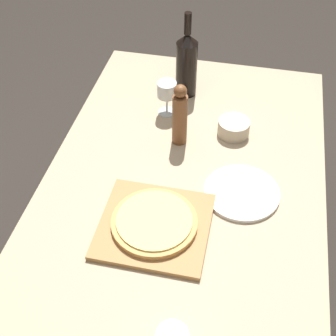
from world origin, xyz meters
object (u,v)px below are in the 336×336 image
object	(u,v)px
pizza	(154,222)
pepper_mill	(180,116)
wine_bottle	(187,64)
small_bowl	(234,127)
wine_glass	(167,91)

from	to	relation	value
pizza	pepper_mill	distance (m)	0.43
pizza	wine_bottle	world-z (taller)	wine_bottle
pepper_mill	small_bowl	distance (m)	0.23
pizza	small_bowl	xyz separation A→B (m)	(0.19, 0.50, 0.00)
wine_glass	small_bowl	size ratio (longest dim) A/B	1.19
small_bowl	pizza	bearing A→B (deg)	-110.64
wine_bottle	small_bowl	distance (m)	0.33
wine_bottle	pizza	bearing A→B (deg)	-87.17
pepper_mill	small_bowl	xyz separation A→B (m)	(0.19, 0.08, -0.09)
pizza	wine_bottle	xyz separation A→B (m)	(-0.04, 0.72, 0.11)
pizza	wine_bottle	bearing A→B (deg)	92.83
pizza	small_bowl	bearing A→B (deg)	69.36
pizza	small_bowl	distance (m)	0.54
pizza	pepper_mill	size ratio (longest dim) A/B	1.08
wine_glass	pizza	bearing A→B (deg)	-81.61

